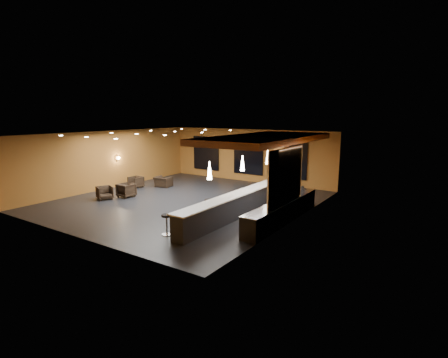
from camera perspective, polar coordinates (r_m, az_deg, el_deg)
The scene contains 35 objects.
floor at distance 18.51m, azimuth -6.04°, elevation -3.71°, with size 12.00×13.00×0.10m, color black.
ceiling at distance 17.96m, azimuth -6.26°, elevation 7.48°, with size 12.00×13.00×0.10m, color black.
wall_back at distance 23.51m, azimuth 4.11°, elevation 3.85°, with size 12.00×0.10×3.50m, color #A56525.
wall_front at distance 13.85m, azimuth -23.72°, elevation -1.82°, with size 12.00×0.10×3.50m, color #A56525.
wall_left at distance 22.47m, azimuth -18.13°, elevation 3.03°, with size 0.10×13.00×3.50m, color #A56525.
wall_right at distance 15.07m, azimuth 11.86°, elevation -0.19°, with size 0.10×13.00×3.50m, color #A56525.
wood_soffit at distance 16.60m, azimuth 6.76°, elevation 6.56°, with size 3.60×8.00×0.28m, color brown.
window_left at distance 25.32m, azimuth -2.94°, elevation 4.24°, with size 2.20×0.06×2.40m, color black.
window_center at distance 23.42m, azimuth 3.97°, elevation 3.71°, with size 2.20×0.06×2.40m, color black.
window_right at distance 22.10m, azimuth 10.76°, elevation 3.13°, with size 2.20×0.06×2.40m, color black.
tile_backsplash at distance 14.14m, azimuth 10.05°, elevation 0.21°, with size 0.06×3.20×2.40m, color white.
bar_counter at distance 15.52m, azimuth 2.02°, elevation -4.39°, with size 0.60×8.00×1.00m, color black.
bar_top at distance 15.39m, azimuth 2.03°, elevation -2.50°, with size 0.78×8.10×0.05m, color silver.
prep_counter at distance 15.07m, azimuth 9.54°, elevation -5.27°, with size 0.70×6.00×0.86m, color black.
prep_top at distance 14.95m, azimuth 9.60°, elevation -3.59°, with size 0.72×6.00×0.03m, color silver.
wall_shelf_lower at distance 14.10m, azimuth 9.15°, elevation -1.46°, with size 0.30×1.50×0.03m, color silver.
wall_shelf_upper at distance 14.01m, azimuth 9.21°, elevation 0.34°, with size 0.30×1.50×0.03m, color silver.
column at distance 19.26m, azimuth 9.24°, elevation 2.24°, with size 0.60×0.60×3.50m, color #A25E24.
wall_sconce at distance 22.64m, azimuth -16.88°, elevation 3.29°, with size 0.22×0.22×0.22m, color #FFE5B2.
pendant_0 at distance 13.50m, azimuth -2.39°, elevation 1.37°, with size 0.20×0.20×0.70m, color white.
pendant_1 at distance 15.57m, azimuth 3.03°, elevation 2.61°, with size 0.20×0.20×0.70m, color white.
pendant_2 at distance 17.75m, azimuth 7.15°, elevation 3.54°, with size 0.20×0.20×0.70m, color white.
staff_a at distance 17.27m, azimuth 8.06°, elevation -2.03°, with size 0.56×0.36×1.52m, color black.
staff_b at distance 17.86m, azimuth 11.68°, elevation -1.51°, with size 0.81×0.63×1.66m, color black.
staff_c at distance 17.60m, azimuth 10.97°, elevation -1.93°, with size 0.73×0.47×1.49m, color black.
armchair_a at distance 19.74m, azimuth -18.91°, elevation -2.13°, with size 0.75×0.77×0.70m, color black.
armchair_b at distance 19.92m, azimuth -15.64°, elevation -1.76°, with size 0.81×0.83×0.76m, color black.
armchair_c at distance 22.31m, azimuth -14.19°, elevation -0.47°, with size 0.74×0.76×0.69m, color black.
armchair_d at distance 22.15m, azimuth -9.88°, elevation -0.45°, with size 0.98×0.85×0.63m, color black.
bar_stool_0 at distance 13.41m, azimuth -9.35°, elevation -6.92°, with size 0.40×0.40×0.80m.
bar_stool_1 at distance 14.37m, azimuth -4.26°, elevation -5.73°, with size 0.38×0.38×0.75m.
bar_stool_2 at distance 15.39m, azimuth -2.45°, elevation -4.41°, with size 0.42×0.42×0.82m.
bar_stool_3 at distance 16.53m, azimuth 0.76°, elevation -3.40°, with size 0.40×0.40×0.80m.
bar_stool_4 at distance 17.54m, azimuth 2.76°, elevation -2.68°, with size 0.38×0.38×0.75m.
bar_stool_5 at distance 18.75m, azimuth 5.46°, elevation -1.92°, with size 0.36×0.36×0.71m.
Camera 1 is at (11.48, -13.78, 4.53)m, focal length 28.00 mm.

